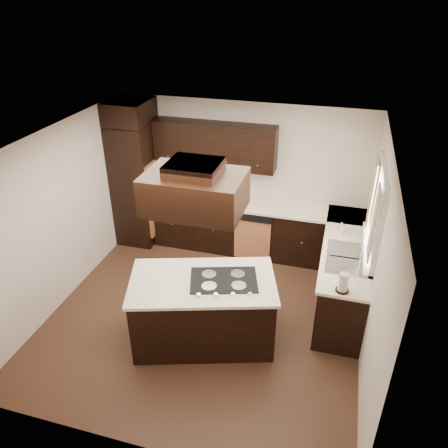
{
  "coord_description": "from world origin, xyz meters",
  "views": [
    {
      "loc": [
        1.54,
        -4.52,
        4.14
      ],
      "look_at": [
        0.1,
        0.6,
        1.15
      ],
      "focal_mm": 35.0,
      "sensor_mm": 36.0,
      "label": 1
    }
  ],
  "objects_px": {
    "oven_column": "(137,184)",
    "spice_rack": "(194,188)",
    "island": "(203,311)",
    "range_hood": "(195,192)"
  },
  "relations": [
    {
      "from": "island",
      "to": "range_hood",
      "type": "distance_m",
      "value": 1.72
    },
    {
      "from": "island",
      "to": "range_hood",
      "type": "xyz_separation_m",
      "value": [
        -0.02,
        -0.11,
        1.72
      ]
    },
    {
      "from": "oven_column",
      "to": "range_hood",
      "type": "bearing_deg",
      "value": -50.26
    },
    {
      "from": "oven_column",
      "to": "island",
      "type": "height_order",
      "value": "oven_column"
    },
    {
      "from": "oven_column",
      "to": "island",
      "type": "relative_size",
      "value": 1.23
    },
    {
      "from": "oven_column",
      "to": "spice_rack",
      "type": "bearing_deg",
      "value": 4.43
    },
    {
      "from": "oven_column",
      "to": "spice_rack",
      "type": "xyz_separation_m",
      "value": [
        1.02,
        0.08,
        0.02
      ]
    },
    {
      "from": "range_hood",
      "to": "island",
      "type": "bearing_deg",
      "value": 80.13
    },
    {
      "from": "island",
      "to": "spice_rack",
      "type": "height_order",
      "value": "spice_rack"
    },
    {
      "from": "oven_column",
      "to": "island",
      "type": "xyz_separation_m",
      "value": [
        1.89,
        -2.15,
        -0.62
      ]
    }
  ]
}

